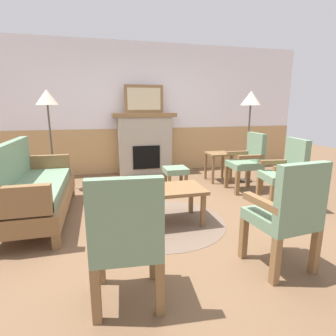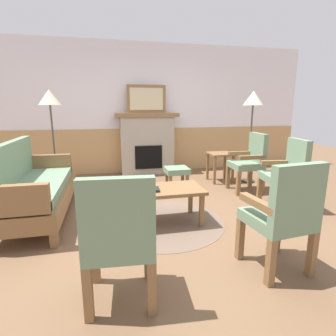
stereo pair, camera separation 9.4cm
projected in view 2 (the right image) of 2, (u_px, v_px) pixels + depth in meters
The scene contains 16 objects.
ground_plane at pixel (174, 213), 3.62m from camera, with size 14.00×14.00×0.00m, color brown.
wall_back at pixel (145, 111), 5.80m from camera, with size 7.20×0.14×2.70m.
fireplace at pixel (147, 143), 5.71m from camera, with size 1.30×0.44×1.28m.
framed_picture at pixel (146, 99), 5.51m from camera, with size 0.80×0.04×0.56m.
couch at pixel (35, 188), 3.39m from camera, with size 0.70×1.80×0.98m.
coffee_table at pixel (163, 192), 3.26m from camera, with size 0.96×0.56×0.44m.
round_rug at pixel (163, 222), 3.35m from camera, with size 1.51×1.51×0.01m, color brown.
book_on_table at pixel (151, 189), 3.15m from camera, with size 0.19×0.17×0.03m, color black.
footstool at pixel (177, 172), 4.74m from camera, with size 0.40×0.40×0.36m.
armchair_near_fireplace at pixel (288, 171), 3.68m from camera, with size 0.55×0.55×0.98m.
armchair_by_window_left at pixel (250, 160), 4.49m from camera, with size 0.50×0.50×0.98m.
armchair_front_left at pixel (284, 213), 2.24m from camera, with size 0.53×0.53×0.98m.
armchair_front_center at pixel (119, 235), 1.85m from camera, with size 0.52×0.52×0.98m.
side_table at pixel (220, 159), 5.11m from camera, with size 0.44×0.44×0.55m.
floor_lamp_by_couch at pixel (50, 104), 4.46m from camera, with size 0.36×0.36×1.68m.
floor_lamp_by_chairs at pixel (253, 104), 4.83m from camera, with size 0.36×0.36×1.68m.
Camera 2 is at (-0.83, -3.29, 1.40)m, focal length 28.78 mm.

